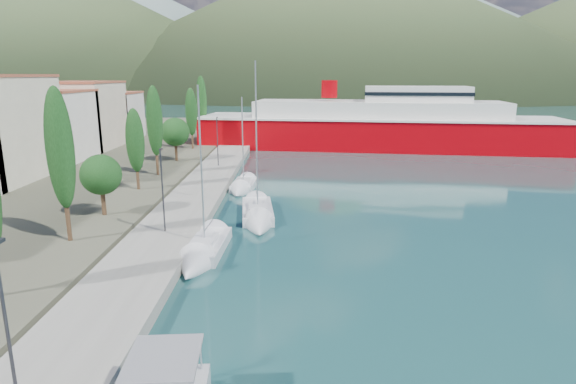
{
  "coord_description": "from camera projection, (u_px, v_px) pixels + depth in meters",
  "views": [
    {
      "loc": [
        0.25,
        -20.52,
        11.93
      ],
      "look_at": [
        0.0,
        14.0,
        3.5
      ],
      "focal_mm": 30.0,
      "sensor_mm": 36.0,
      "label": 1
    }
  ],
  "objects": [
    {
      "name": "sailboat_far",
      "position": [
        241.0,
        189.0,
        50.34
      ],
      "size": [
        2.83,
        7.38,
        10.62
      ],
      "color": "silver",
      "rests_on": "ground"
    },
    {
      "name": "sailboat_mid",
      "position": [
        258.0,
        220.0,
        39.53
      ],
      "size": [
        3.51,
        9.97,
        14.05
      ],
      "color": "silver",
      "rests_on": "ground"
    },
    {
      "name": "sailboat_near",
      "position": [
        199.0,
        258.0,
        31.33
      ],
      "size": [
        2.99,
        8.69,
        12.32
      ],
      "color": "silver",
      "rests_on": "ground"
    },
    {
      "name": "town_buildings",
      "position": [
        22.0,
        129.0,
        57.52
      ],
      "size": [
        9.2,
        69.2,
        11.3
      ],
      "color": "beige",
      "rests_on": "land_strip"
    },
    {
      "name": "ferry",
      "position": [
        379.0,
        127.0,
        79.72
      ],
      "size": [
        59.83,
        20.52,
        11.65
      ],
      "color": "#A10007",
      "rests_on": "ground"
    },
    {
      "name": "quay",
      "position": [
        199.0,
        194.0,
        47.99
      ],
      "size": [
        5.0,
        88.0,
        0.8
      ],
      "primitive_type": "cube",
      "color": "gray",
      "rests_on": "ground"
    },
    {
      "name": "lamp_posts",
      "position": [
        170.0,
        181.0,
        36.66
      ],
      "size": [
        0.15,
        46.21,
        6.06
      ],
      "color": "#2D2D33",
      "rests_on": "quay"
    },
    {
      "name": "hills_near",
      "position": [
        418.0,
        25.0,
        372.27
      ],
      "size": [
        1010.0,
        520.0,
        115.0
      ],
      "color": "#40522F",
      "rests_on": "ground"
    },
    {
      "name": "ground",
      "position": [
        291.0,
        117.0,
        139.34
      ],
      "size": [
        1400.0,
        1400.0,
        0.0
      ],
      "primitive_type": "plane",
      "color": "#1D4B4D"
    },
    {
      "name": "hills_far",
      "position": [
        402.0,
        21.0,
        604.49
      ],
      "size": [
        1480.0,
        900.0,
        180.0
      ],
      "color": "gray",
      "rests_on": "ground"
    },
    {
      "name": "tree_row",
      "position": [
        152.0,
        132.0,
        53.22
      ],
      "size": [
        3.77,
        62.33,
        11.12
      ],
      "color": "#47301E",
      "rests_on": "land_strip"
    }
  ]
}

